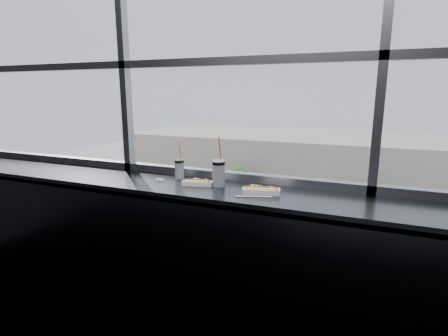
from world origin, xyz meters
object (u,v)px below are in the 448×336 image
at_px(car_near_c, 349,307).
at_px(pedestrian_c, 426,235).
at_px(pedestrian_a, 289,220).
at_px(tree_center, 374,206).
at_px(wrapper, 160,179).
at_px(hotdog_tray_right, 261,190).
at_px(car_near_a, 114,257).
at_px(car_far_a, 244,233).
at_px(soda_cup_right, 219,172).
at_px(loose_straw, 253,197).
at_px(hotdog_tray_left, 197,183).
at_px(tree_left, 237,186).
at_px(soda_cup_left, 179,168).

xyz_separation_m(car_near_c, pedestrian_c, (5.33, 13.15, -0.09)).
xyz_separation_m(pedestrian_a, tree_center, (7.14, -0.41, 2.41)).
bearing_deg(wrapper, hotdog_tray_right, -2.94).
distance_m(wrapper, car_near_a, 24.65).
xyz_separation_m(hotdog_tray_right, car_near_c, (0.45, 16.31, -10.91)).
relative_size(hotdog_tray_right, car_far_a, 0.05).
bearing_deg(car_far_a, pedestrian_a, -27.10).
bearing_deg(soda_cup_right, wrapper, -175.11).
bearing_deg(loose_straw, hotdog_tray_left, 146.07).
xyz_separation_m(car_near_c, tree_left, (-11.12, 12.00, 2.66)).
distance_m(wrapper, pedestrian_c, 32.09).
bearing_deg(car_near_c, car_far_a, 55.74).
xyz_separation_m(car_far_a, pedestrian_a, (2.91, 4.41, 0.10)).
bearing_deg(hotdog_tray_left, car_far_a, 94.56).
xyz_separation_m(hotdog_tray_right, pedestrian_a, (-5.55, 28.71, -11.03)).
distance_m(car_far_a, car_near_a, 10.79).
height_order(pedestrian_c, tree_left, tree_left).
relative_size(soda_cup_left, wrapper, 3.17).
xyz_separation_m(soda_cup_right, pedestrian_c, (6.13, 29.37, -11.08)).
distance_m(car_near_a, pedestrian_a, 16.03).
bearing_deg(hotdog_tray_left, tree_left, 96.18).
bearing_deg(tree_center, car_near_a, -145.24).
distance_m(soda_cup_right, car_near_c, 19.61).
distance_m(hotdog_tray_right, car_near_a, 25.19).
bearing_deg(car_near_c, soda_cup_right, -175.19).
distance_m(hotdog_tray_right, wrapper, 0.83).
xyz_separation_m(car_near_c, pedestrian_a, (-6.00, 12.41, -0.13)).
relative_size(hotdog_tray_left, soda_cup_left, 0.80).
distance_m(car_far_a, tree_center, 11.11).
relative_size(hotdog_tray_right, loose_straw, 1.09).
distance_m(car_near_a, tree_left, 13.31).
xyz_separation_m(hotdog_tray_left, car_near_a, (-15.20, 16.28, -11.06)).
bearing_deg(pedestrian_a, tree_left, -175.47).
relative_size(car_far_a, tree_left, 0.97).
bearing_deg(soda_cup_right, hotdog_tray_left, -160.38).
height_order(hotdog_tray_left, car_near_c, hotdog_tray_left).
xyz_separation_m(soda_cup_right, tree_center, (1.94, 28.22, -8.71)).
height_order(car_near_a, car_near_c, car_near_c).
xyz_separation_m(wrapper, car_far_a, (-7.63, 24.27, -11.12)).
distance_m(hotdog_tray_right, pedestrian_c, 31.97).
bearing_deg(wrapper, soda_cup_left, 51.37).
distance_m(wrapper, car_near_c, 19.62).
bearing_deg(car_near_c, loose_straw, -174.03).
bearing_deg(pedestrian_c, car_near_c, 67.94).
bearing_deg(wrapper, pedestrian_a, 99.35).
relative_size(soda_cup_left, soda_cup_right, 0.81).
height_order(hotdog_tray_left, soda_cup_right, soda_cup_right).
xyz_separation_m(hotdog_tray_left, soda_cup_left, (-0.23, 0.14, 0.06)).
distance_m(pedestrian_c, tree_left, 16.72).
relative_size(car_near_a, pedestrian_a, 2.87).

